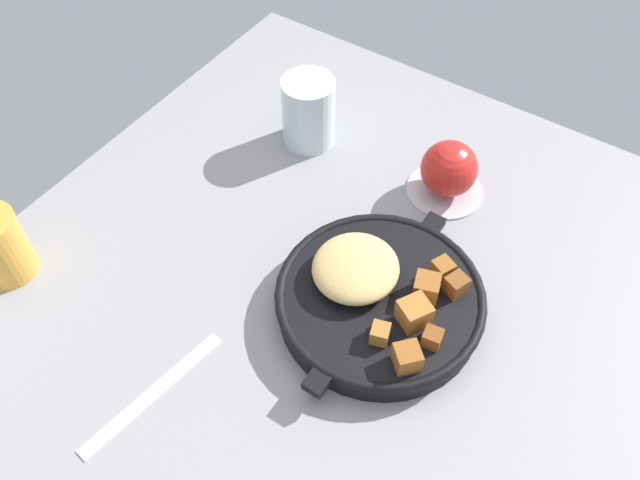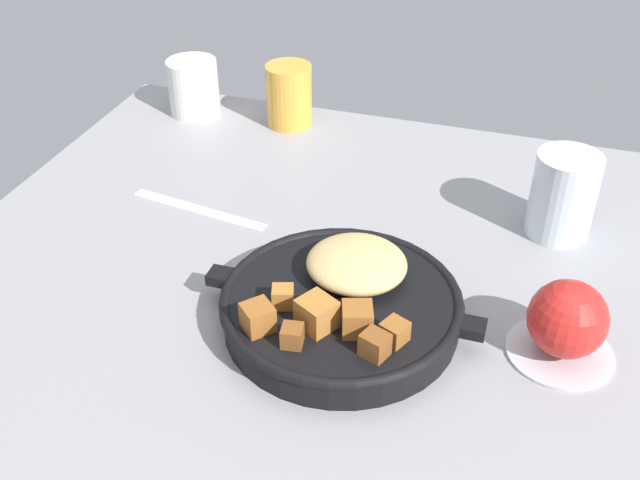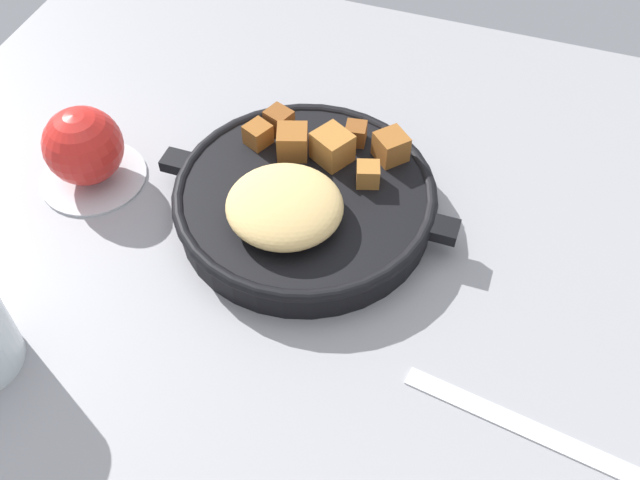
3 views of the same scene
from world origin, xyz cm
name	(u,v)px [view 1 (image 1 of 3)]	position (x,y,z in cm)	size (l,w,h in cm)	color
ground_plane	(326,306)	(0.00, 0.00, -1.20)	(92.78, 84.61, 2.40)	gray
cast_iron_skillet	(378,297)	(2.51, -5.76, 2.55)	(29.24, 24.89, 6.80)	black
saucer_plate	(445,190)	(24.36, -3.68, 0.30)	(10.62, 10.62, 0.60)	#B7BABF
red_apple	(449,169)	(24.36, -3.68, 4.46)	(7.73, 7.73, 7.73)	red
butter_knife	(153,393)	(-20.87, 9.16, 0.18)	(19.14, 1.60, 0.36)	silver
water_glass_tall	(308,112)	(22.68, 17.99, 5.24)	(7.65, 7.65, 10.48)	silver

